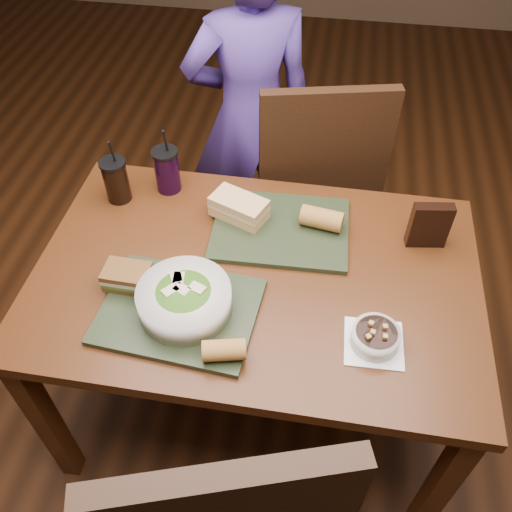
# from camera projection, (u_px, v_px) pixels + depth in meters

# --- Properties ---
(ground) EXTENTS (6.00, 6.00, 0.00)m
(ground) POSITION_uv_depth(u_px,v_px,m) (256.00, 397.00, 2.13)
(ground) COLOR #381C0B
(ground) RESTS_ON ground
(dining_table) EXTENTS (1.30, 0.85, 0.75)m
(dining_table) POSITION_uv_depth(u_px,v_px,m) (256.00, 292.00, 1.65)
(dining_table) COLOR #46230E
(dining_table) RESTS_ON ground
(chair_far) EXTENTS (0.55, 0.55, 1.05)m
(chair_far) POSITION_uv_depth(u_px,v_px,m) (322.00, 183.00, 2.11)
(chair_far) COLOR black
(chair_far) RESTS_ON ground
(diner) EXTENTS (0.62, 0.52, 1.44)m
(diner) POSITION_uv_depth(u_px,v_px,m) (250.00, 115.00, 2.20)
(diner) COLOR #493086
(diner) RESTS_ON ground
(tray_near) EXTENTS (0.44, 0.35, 0.02)m
(tray_near) POSITION_uv_depth(u_px,v_px,m) (179.00, 311.00, 1.48)
(tray_near) COLOR black
(tray_near) RESTS_ON dining_table
(tray_far) EXTENTS (0.43, 0.33, 0.02)m
(tray_far) POSITION_uv_depth(u_px,v_px,m) (281.00, 229.00, 1.69)
(tray_far) COLOR black
(tray_far) RESTS_ON dining_table
(salad_bowl) EXTENTS (0.25, 0.25, 0.08)m
(salad_bowl) POSITION_uv_depth(u_px,v_px,m) (184.00, 298.00, 1.44)
(salad_bowl) COLOR silver
(salad_bowl) RESTS_ON tray_near
(soup_bowl) EXTENTS (0.16, 0.16, 0.06)m
(soup_bowl) POSITION_uv_depth(u_px,v_px,m) (375.00, 337.00, 1.39)
(soup_bowl) COLOR white
(soup_bowl) RESTS_ON dining_table
(sandwich_near) EXTENTS (0.13, 0.09, 0.06)m
(sandwich_near) POSITION_uv_depth(u_px,v_px,m) (127.00, 277.00, 1.51)
(sandwich_near) COLOR #593819
(sandwich_near) RESTS_ON tray_near
(sandwich_far) EXTENTS (0.20, 0.15, 0.07)m
(sandwich_far) POSITION_uv_depth(u_px,v_px,m) (239.00, 208.00, 1.70)
(sandwich_far) COLOR tan
(sandwich_far) RESTS_ON tray_far
(baguette_near) EXTENTS (0.12, 0.08, 0.05)m
(baguette_near) POSITION_uv_depth(u_px,v_px,m) (224.00, 350.00, 1.35)
(baguette_near) COLOR #AD7533
(baguette_near) RESTS_ON tray_near
(baguette_far) EXTENTS (0.14, 0.08, 0.06)m
(baguette_far) POSITION_uv_depth(u_px,v_px,m) (322.00, 219.00, 1.67)
(baguette_far) COLOR #AD7533
(baguette_far) RESTS_ON tray_far
(cup_cola) EXTENTS (0.09, 0.09, 0.23)m
(cup_cola) POSITION_uv_depth(u_px,v_px,m) (116.00, 180.00, 1.75)
(cup_cola) COLOR black
(cup_cola) RESTS_ON dining_table
(cup_berry) EXTENTS (0.09, 0.09, 0.24)m
(cup_berry) POSITION_uv_depth(u_px,v_px,m) (167.00, 170.00, 1.78)
(cup_berry) COLOR black
(cup_berry) RESTS_ON dining_table
(chip_bag) EXTENTS (0.12, 0.05, 0.15)m
(chip_bag) POSITION_uv_depth(u_px,v_px,m) (429.00, 225.00, 1.61)
(chip_bag) COLOR black
(chip_bag) RESTS_ON dining_table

